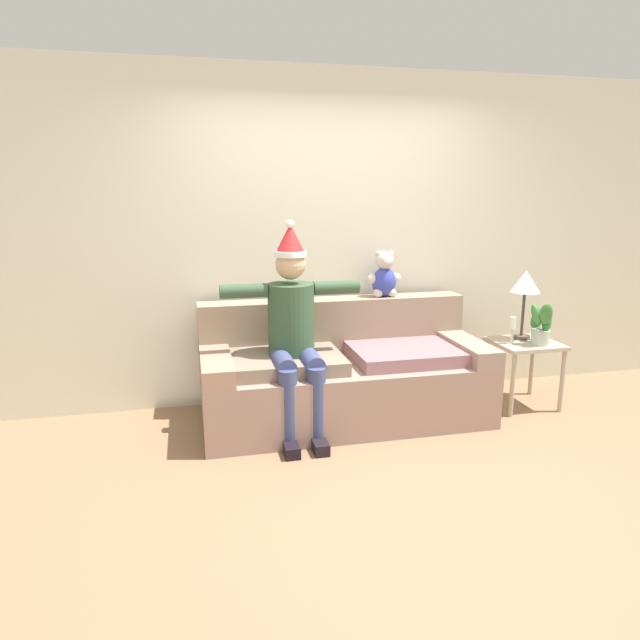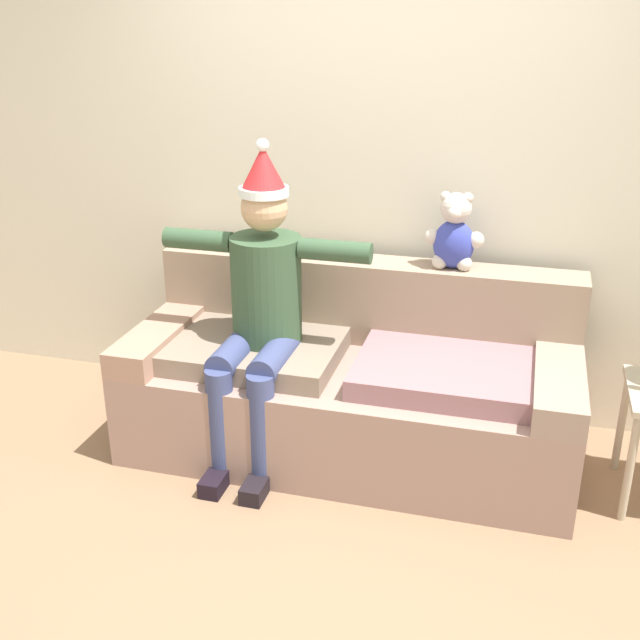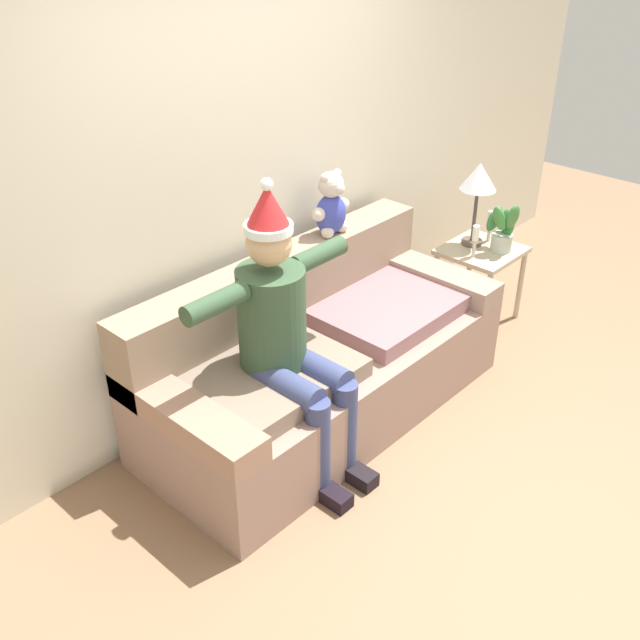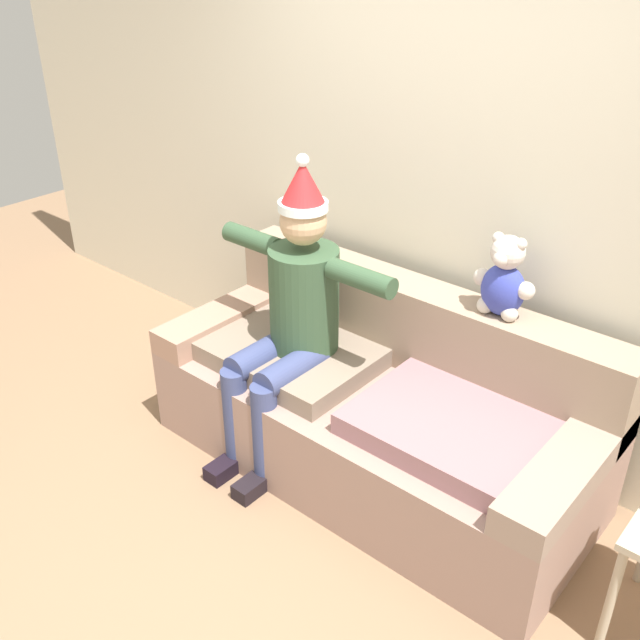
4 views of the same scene
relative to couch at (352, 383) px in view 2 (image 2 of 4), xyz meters
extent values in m
plane|color=#8A694C|center=(0.00, -1.00, -0.34)|extent=(10.00, 10.00, 0.00)
cube|color=beige|center=(0.00, 0.55, 1.01)|extent=(7.00, 0.10, 2.70)
cube|color=gray|center=(0.00, -0.05, -0.11)|extent=(2.17, 0.94, 0.47)
cube|color=gray|center=(0.00, 0.30, 0.34)|extent=(2.17, 0.24, 0.42)
cube|color=#A27B66|center=(-0.97, -0.05, 0.19)|extent=(0.22, 0.94, 0.13)
cube|color=gray|center=(0.97, -0.05, 0.19)|extent=(0.22, 0.94, 0.13)
cube|color=gray|center=(-0.49, -0.10, 0.17)|extent=(0.87, 0.66, 0.10)
cube|color=#92676C|center=(0.49, -0.10, 0.17)|extent=(0.87, 0.66, 0.10)
cylinder|color=#344F34|center=(-0.42, -0.07, 0.48)|extent=(0.34, 0.34, 0.52)
sphere|color=tan|center=(-0.42, -0.07, 0.88)|extent=(0.22, 0.22, 0.22)
cylinder|color=white|center=(-0.42, -0.07, 0.96)|extent=(0.23, 0.23, 0.04)
cone|color=red|center=(-0.42, -0.07, 1.07)|extent=(0.21, 0.21, 0.20)
sphere|color=white|center=(-0.42, -0.07, 1.17)|extent=(0.06, 0.06, 0.06)
cylinder|color=#3C4572|center=(-0.52, -0.27, 0.22)|extent=(0.14, 0.40, 0.14)
cylinder|color=#3C4572|center=(-0.52, -0.47, -0.06)|extent=(0.13, 0.13, 0.57)
cube|color=black|center=(-0.52, -0.55, -0.30)|extent=(0.10, 0.24, 0.08)
cylinder|color=#3C4572|center=(-0.32, -0.27, 0.22)|extent=(0.14, 0.40, 0.14)
cylinder|color=#3C4572|center=(-0.32, -0.47, -0.06)|extent=(0.13, 0.13, 0.57)
cube|color=black|center=(-0.32, -0.55, -0.30)|extent=(0.10, 0.24, 0.08)
cylinder|color=#344F34|center=(-0.76, -0.07, 0.70)|extent=(0.34, 0.10, 0.10)
cylinder|color=#344F34|center=(-0.08, -0.07, 0.70)|extent=(0.34, 0.10, 0.10)
ellipsoid|color=#3742A7|center=(0.43, 0.30, 0.67)|extent=(0.20, 0.16, 0.24)
sphere|color=beige|center=(0.43, 0.30, 0.85)|extent=(0.15, 0.15, 0.15)
sphere|color=beige|center=(0.43, 0.24, 0.84)|extent=(0.07, 0.07, 0.07)
sphere|color=beige|center=(0.37, 0.30, 0.90)|extent=(0.05, 0.05, 0.05)
sphere|color=beige|center=(0.48, 0.30, 0.90)|extent=(0.05, 0.05, 0.05)
sphere|color=beige|center=(0.32, 0.30, 0.70)|extent=(0.08, 0.08, 0.08)
sphere|color=beige|center=(0.37, 0.27, 0.58)|extent=(0.08, 0.08, 0.08)
sphere|color=beige|center=(0.53, 0.30, 0.70)|extent=(0.08, 0.08, 0.08)
sphere|color=beige|center=(0.49, 0.27, 0.58)|extent=(0.08, 0.08, 0.08)
cylinder|color=#B3A58C|center=(1.29, -0.31, -0.09)|extent=(0.04, 0.04, 0.51)
cylinder|color=#B3A58C|center=(1.29, 0.11, -0.09)|extent=(0.04, 0.04, 0.51)
camera|label=1|loc=(-1.13, -4.08, 1.40)|focal=31.94mm
camera|label=2|loc=(0.77, -3.39, 1.76)|focal=43.62mm
camera|label=3|loc=(-2.55, -2.37, 2.32)|focal=41.48mm
camera|label=4|loc=(1.66, -2.38, 2.09)|focal=40.48mm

